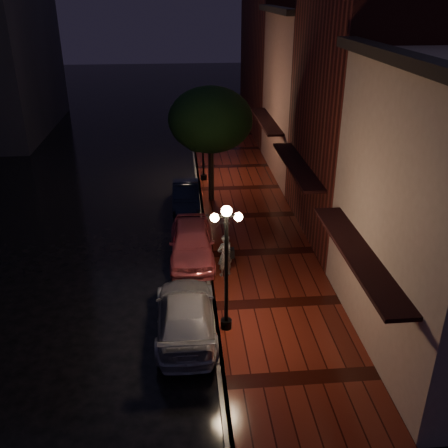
# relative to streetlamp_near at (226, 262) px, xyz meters

# --- Properties ---
(ground) EXTENTS (120.00, 120.00, 0.00)m
(ground) POSITION_rel_streetlamp_near_xyz_m (-0.35, 5.00, -2.60)
(ground) COLOR black
(ground) RESTS_ON ground
(sidewalk) EXTENTS (4.50, 60.00, 0.15)m
(sidewalk) POSITION_rel_streetlamp_near_xyz_m (1.90, 5.00, -2.53)
(sidewalk) COLOR #44130C
(sidewalk) RESTS_ON ground
(curb) EXTENTS (0.25, 60.00, 0.15)m
(curb) POSITION_rel_streetlamp_near_xyz_m (-0.35, 5.00, -2.53)
(curb) COLOR #595451
(curb) RESTS_ON ground
(storefront_mid) EXTENTS (5.00, 8.00, 11.00)m
(storefront_mid) POSITION_rel_streetlamp_near_xyz_m (6.65, 7.00, 2.90)
(storefront_mid) COLOR #511914
(storefront_mid) RESTS_ON ground
(storefront_far) EXTENTS (5.00, 8.00, 9.00)m
(storefront_far) POSITION_rel_streetlamp_near_xyz_m (6.65, 15.00, 1.90)
(storefront_far) COLOR #8C5951
(storefront_far) RESTS_ON ground
(storefront_extra) EXTENTS (5.00, 12.00, 10.00)m
(storefront_extra) POSITION_rel_streetlamp_near_xyz_m (6.65, 25.00, 2.40)
(storefront_extra) COLOR #511914
(storefront_extra) RESTS_ON ground
(streetlamp_near) EXTENTS (0.96, 0.36, 4.31)m
(streetlamp_near) POSITION_rel_streetlamp_near_xyz_m (0.00, 0.00, 0.00)
(streetlamp_near) COLOR black
(streetlamp_near) RESTS_ON sidewalk
(streetlamp_far) EXTENTS (0.96, 0.36, 4.31)m
(streetlamp_far) POSITION_rel_streetlamp_near_xyz_m (0.00, 14.00, 0.00)
(streetlamp_far) COLOR black
(streetlamp_far) RESTS_ON sidewalk
(street_tree) EXTENTS (4.16, 4.16, 5.80)m
(street_tree) POSITION_rel_streetlamp_near_xyz_m (0.26, 10.99, 1.64)
(street_tree) COLOR black
(street_tree) RESTS_ON sidewalk
(pink_car) EXTENTS (1.86, 4.48, 1.52)m
(pink_car) POSITION_rel_streetlamp_near_xyz_m (-0.95, 4.99, -1.84)
(pink_car) COLOR #E55E67
(pink_car) RESTS_ON ground
(navy_car) EXTENTS (1.34, 3.81, 1.25)m
(navy_car) POSITION_rel_streetlamp_near_xyz_m (-1.08, 10.35, -1.97)
(navy_car) COLOR black
(navy_car) RESTS_ON ground
(silver_car) EXTENTS (1.93, 4.71, 1.37)m
(silver_car) POSITION_rel_streetlamp_near_xyz_m (-1.30, 0.10, -1.92)
(silver_car) COLOR #AAAAB1
(silver_car) RESTS_ON ground
(woman_with_umbrella) EXTENTS (1.00, 1.02, 2.40)m
(woman_with_umbrella) POSITION_rel_streetlamp_near_xyz_m (0.25, 3.30, -0.86)
(woman_with_umbrella) COLOR silver
(woman_with_umbrella) RESTS_ON sidewalk
(parking_meter) EXTENTS (0.14, 0.11, 1.40)m
(parking_meter) POSITION_rel_streetlamp_near_xyz_m (0.44, 5.12, -1.60)
(parking_meter) COLOR black
(parking_meter) RESTS_ON sidewalk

